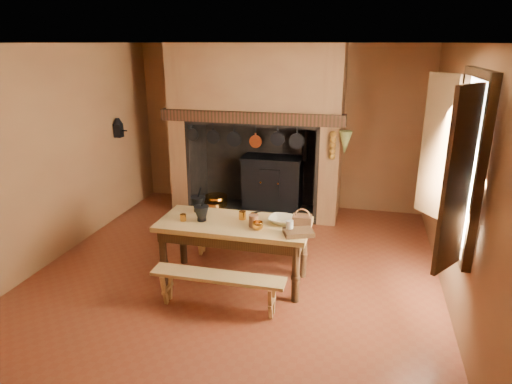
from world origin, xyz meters
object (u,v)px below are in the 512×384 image
Objects in this scene: coffee_grinder at (254,219)px; work_table at (234,231)px; iron_range at (273,182)px; mixing_bowl at (282,220)px; wicker_basket at (302,220)px; bench_front at (218,283)px.

work_table is at bearing 166.27° from coffee_grinder.
mixing_bowl is at bearing -76.12° from iron_range.
wicker_basket reaches higher than coffee_grinder.
bench_front is 1.06m from mixing_bowl.
work_table is 0.82m from wicker_basket.
work_table is 0.73m from bench_front.
mixing_bowl is at bearing 10.70° from work_table.
work_table is 0.30m from coffee_grinder.
work_table is at bearing -169.30° from mixing_bowl.
coffee_grinder is 0.56m from wicker_basket.
iron_range is 2.65m from work_table.
bench_front is (0.00, -0.65, -0.34)m from work_table.
mixing_bowl reaches higher than work_table.
mixing_bowl is (0.63, -2.54, 0.33)m from iron_range.
wicker_basket is at bearing -6.42° from coffee_grinder.
mixing_bowl is (0.55, 0.75, 0.50)m from bench_front.
coffee_grinder is 0.54× the size of mixing_bowl.
work_table is 10.97× the size of coffee_grinder.
work_table is at bearing -177.78° from wicker_basket.
iron_range is 5.23× the size of mixing_bowl.
coffee_grinder is at bearing -83.19° from iron_range.
bench_front is 6.45× the size of wicker_basket.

